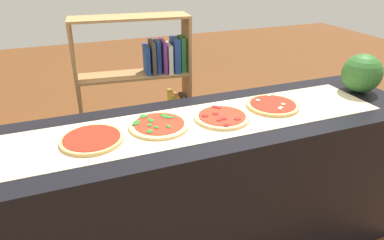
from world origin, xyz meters
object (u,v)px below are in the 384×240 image
at_px(pizza_spinach_1, 159,125).
at_px(pizza_plain_0, 92,139).
at_px(pizza_pepperoni_2, 222,117).
at_px(watermelon, 362,73).
at_px(bookshelf, 149,96).
at_px(pizza_mushroom_3, 273,105).

bearing_deg(pizza_spinach_1, pizza_plain_0, -174.39).
height_order(pizza_plain_0, pizza_pepperoni_2, pizza_pepperoni_2).
bearing_deg(watermelon, pizza_plain_0, -178.27).
bearing_deg(bookshelf, pizza_spinach_1, -101.49).
bearing_deg(bookshelf, watermelon, -40.69).
bearing_deg(pizza_spinach_1, bookshelf, 78.51).
bearing_deg(pizza_plain_0, pizza_spinach_1, 5.61).
bearing_deg(pizza_pepperoni_2, watermelon, 3.02).
relative_size(watermelon, bookshelf, 0.18).
height_order(pizza_mushroom_3, watermelon, watermelon).
relative_size(pizza_spinach_1, pizza_pepperoni_2, 1.05).
height_order(pizza_pepperoni_2, bookshelf, bookshelf).
distance_m(pizza_pepperoni_2, pizza_mushroom_3, 0.34).
distance_m(pizza_spinach_1, pizza_pepperoni_2, 0.34).
bearing_deg(bookshelf, pizza_mushroom_3, -64.09).
height_order(pizza_mushroom_3, bookshelf, bookshelf).
relative_size(pizza_pepperoni_2, bookshelf, 0.23).
bearing_deg(pizza_spinach_1, pizza_mushroom_3, 0.07).
height_order(pizza_plain_0, bookshelf, bookshelf).
xyz_separation_m(pizza_spinach_1, bookshelf, (0.20, 0.98, -0.24)).
height_order(pizza_spinach_1, pizza_mushroom_3, pizza_mushroom_3).
bearing_deg(pizza_spinach_1, watermelon, 0.74).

